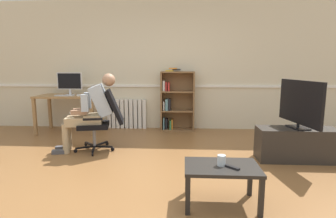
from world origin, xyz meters
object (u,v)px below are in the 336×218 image
radiator (127,114)px  spare_remote (232,167)px  computer_desk (69,100)px  tv_screen (300,103)px  person_seated (91,110)px  coffee_table (222,171)px  tv_stand (297,144)px  imac_monitor (70,82)px  bookshelf (175,101)px  office_chair (103,118)px  computer_mouse (79,95)px  drinking_glass (221,160)px  keyboard (65,95)px

radiator → spare_remote: (1.69, -3.25, 0.09)m
computer_desk → tv_screen: 4.21m
person_seated → coffee_table: size_ratio=1.72×
tv_stand → radiator: bearing=146.8°
spare_remote → computer_desk: bearing=-91.2°
imac_monitor → radiator: 1.34m
computer_desk → coffee_table: computer_desk is taller
tv_screen → imac_monitor: bearing=59.4°
bookshelf → tv_stand: bookshelf is taller
bookshelf → office_chair: bearing=-127.2°
imac_monitor → tv_stand: (3.94, -1.55, -0.78)m
tv_screen → coffee_table: size_ratio=1.38×
office_chair → spare_remote: (1.73, -1.70, -0.12)m
computer_mouse → coffee_table: computer_mouse is taller
bookshelf → spare_remote: size_ratio=8.69×
radiator → tv_screen: size_ratio=0.86×
office_chair → coffee_table: size_ratio=1.37×
bookshelf → radiator: (-1.06, 0.09, -0.30)m
drinking_glass → coffee_table: bearing=-10.3°
imac_monitor → spare_remote: size_ratio=3.43×
imac_monitor → spare_remote: (2.79, -2.93, -0.62)m
person_seated → keyboard: bearing=-151.7°
computer_mouse → bookshelf: bookshelf is taller
imac_monitor → coffee_table: (2.70, -2.87, -0.68)m
computer_desk → drinking_glass: 3.89m
radiator → tv_stand: radiator is taller
computer_mouse → imac_monitor: bearing=142.7°
radiator → office_chair: bearing=-91.5°
bookshelf → tv_stand: size_ratio=1.19×
coffee_table → person_seated: bearing=138.7°
computer_mouse → spare_remote: size_ratio=0.67×
computer_mouse → coffee_table: size_ratio=0.14×
computer_mouse → tv_stand: 3.96m
computer_desk → radiator: bearing=19.6°
tv_screen → drinking_glass: bearing=127.6°
keyboard → tv_stand: 4.21m
drinking_glass → tv_screen: bearing=46.7°
keyboard → drinking_glass: (2.72, -2.65, -0.32)m
computer_desk → spare_remote: size_ratio=8.14×
bookshelf → tv_screen: 2.52m
office_chair → computer_mouse: bearing=-154.7°
imac_monitor → computer_mouse: bearing=-37.3°
imac_monitor → radiator: imac_monitor is taller
office_chair → keyboard: bearing=-145.5°
drinking_glass → spare_remote: (0.09, -0.06, -0.04)m
keyboard → coffee_table: 3.83m
person_seated → computer_mouse: bearing=-162.4°
imac_monitor → computer_mouse: 0.41m
office_chair → tv_stand: size_ratio=0.89×
bookshelf → tv_stand: (1.79, -1.77, -0.38)m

